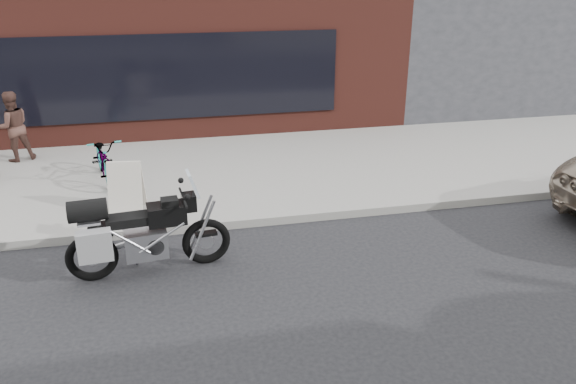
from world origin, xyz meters
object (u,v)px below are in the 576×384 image
at_px(cafe_patron_left, 13,127).
at_px(motorcycle, 138,234).
at_px(sandwich_sign, 126,186).
at_px(bicycle_front, 104,158).

bearing_deg(cafe_patron_left, motorcycle, 91.88).
distance_m(motorcycle, sandwich_sign, 2.03).
bearing_deg(bicycle_front, cafe_patron_left, 127.09).
relative_size(sandwich_sign, cafe_patron_left, 0.60).
relative_size(motorcycle, bicycle_front, 1.31).
height_order(motorcycle, sandwich_sign, motorcycle).
xyz_separation_m(sandwich_sign, cafe_patron_left, (-2.51, 3.33, 0.31)).
distance_m(bicycle_front, cafe_patron_left, 2.65).
distance_m(sandwich_sign, cafe_patron_left, 4.18).
distance_m(motorcycle, bicycle_front, 3.70).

